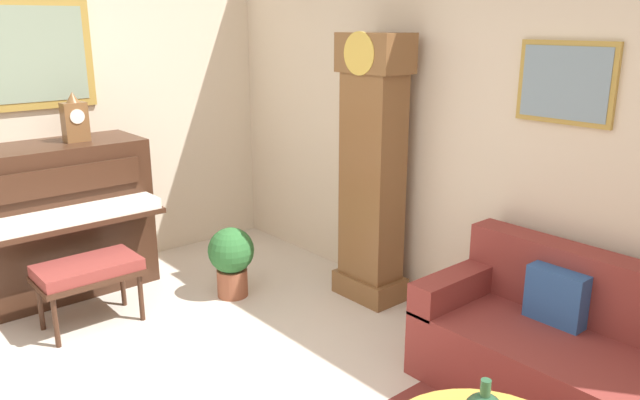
{
  "coord_description": "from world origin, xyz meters",
  "views": [
    {
      "loc": [
        2.59,
        -1.13,
        2.1
      ],
      "look_at": [
        -0.36,
        1.39,
        0.97
      ],
      "focal_mm": 34.69,
      "sensor_mm": 36.0,
      "label": 1
    }
  ],
  "objects_px": {
    "piano": "(53,220)",
    "piano_bench": "(88,272)",
    "couch": "(594,364)",
    "grandfather_clock": "(372,178)",
    "potted_plant": "(231,257)",
    "mantel_clock": "(75,119)"
  },
  "relations": [
    {
      "from": "potted_plant",
      "to": "mantel_clock",
      "type": "bearing_deg",
      "value": -141.18
    },
    {
      "from": "grandfather_clock",
      "to": "mantel_clock",
      "type": "bearing_deg",
      "value": -136.3
    },
    {
      "from": "piano_bench",
      "to": "couch",
      "type": "xyz_separation_m",
      "value": [
        2.82,
        1.68,
        -0.09
      ]
    },
    {
      "from": "piano",
      "to": "mantel_clock",
      "type": "bearing_deg",
      "value": 89.53
    },
    {
      "from": "piano",
      "to": "potted_plant",
      "type": "bearing_deg",
      "value": 46.98
    },
    {
      "from": "mantel_clock",
      "to": "potted_plant",
      "type": "distance_m",
      "value": 1.6
    },
    {
      "from": "piano",
      "to": "piano_bench",
      "type": "distance_m",
      "value": 0.75
    },
    {
      "from": "couch",
      "to": "potted_plant",
      "type": "relative_size",
      "value": 3.39
    },
    {
      "from": "potted_plant",
      "to": "piano",
      "type": "bearing_deg",
      "value": -133.02
    },
    {
      "from": "mantel_clock",
      "to": "potted_plant",
      "type": "bearing_deg",
      "value": 38.82
    },
    {
      "from": "mantel_clock",
      "to": "piano",
      "type": "bearing_deg",
      "value": -90.47
    },
    {
      "from": "piano_bench",
      "to": "potted_plant",
      "type": "relative_size",
      "value": 1.25
    },
    {
      "from": "mantel_clock",
      "to": "potted_plant",
      "type": "relative_size",
      "value": 0.68
    },
    {
      "from": "grandfather_clock",
      "to": "couch",
      "type": "relative_size",
      "value": 1.07
    },
    {
      "from": "piano",
      "to": "grandfather_clock",
      "type": "xyz_separation_m",
      "value": [
        1.66,
        1.84,
        0.36
      ]
    },
    {
      "from": "piano",
      "to": "couch",
      "type": "height_order",
      "value": "piano"
    },
    {
      "from": "grandfather_clock",
      "to": "couch",
      "type": "bearing_deg",
      "value": -5.08
    },
    {
      "from": "couch",
      "to": "potted_plant",
      "type": "bearing_deg",
      "value": -165.82
    },
    {
      "from": "piano",
      "to": "piano_bench",
      "type": "relative_size",
      "value": 2.06
    },
    {
      "from": "mantel_clock",
      "to": "piano_bench",
      "type": "bearing_deg",
      "value": -20.51
    },
    {
      "from": "piano_bench",
      "to": "couch",
      "type": "height_order",
      "value": "couch"
    },
    {
      "from": "couch",
      "to": "piano",
      "type": "bearing_deg",
      "value": -154.71
    }
  ]
}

